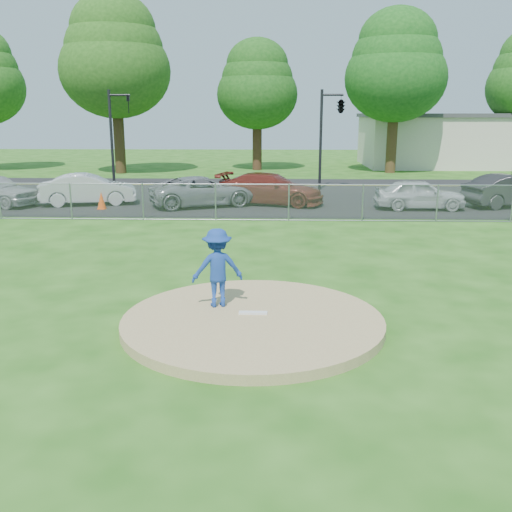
% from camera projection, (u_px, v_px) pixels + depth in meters
% --- Properties ---
extents(ground, '(120.00, 120.00, 0.00)m').
position_uv_depth(ground, '(263.00, 230.00, 21.51)').
color(ground, '#1E5212').
rests_on(ground, ground).
extents(pitchers_mound, '(5.40, 5.40, 0.20)m').
position_uv_depth(pitchers_mound, '(253.00, 322.00, 11.79)').
color(pitchers_mound, tan).
rests_on(pitchers_mound, ground).
extents(pitching_rubber, '(0.60, 0.15, 0.04)m').
position_uv_depth(pitching_rubber, '(253.00, 313.00, 11.96)').
color(pitching_rubber, white).
rests_on(pitching_rubber, pitchers_mound).
extents(chain_link_fence, '(40.00, 0.06, 1.50)m').
position_uv_depth(chain_link_fence, '(264.00, 203.00, 23.27)').
color(chain_link_fence, gray).
rests_on(chain_link_fence, ground).
extents(parking_lot, '(50.00, 8.00, 0.01)m').
position_uv_depth(parking_lot, '(266.00, 204.00, 27.81)').
color(parking_lot, black).
rests_on(parking_lot, ground).
extents(street, '(60.00, 7.00, 0.01)m').
position_uv_depth(street, '(268.00, 185.00, 35.08)').
color(street, black).
rests_on(street, ground).
extents(commercial_building, '(16.40, 9.40, 4.30)m').
position_uv_depth(commercial_building, '(462.00, 140.00, 47.61)').
color(commercial_building, beige).
rests_on(commercial_building, ground).
extents(tree_left, '(7.84, 7.84, 12.53)m').
position_uv_depth(tree_left, '(115.00, 56.00, 40.24)').
color(tree_left, '#332312').
rests_on(tree_left, ground).
extents(tree_center, '(6.16, 6.16, 9.84)m').
position_uv_depth(tree_center, '(257.00, 84.00, 43.24)').
color(tree_center, '#392014').
rests_on(tree_center, ground).
extents(tree_right, '(7.28, 7.28, 11.63)m').
position_uv_depth(tree_right, '(396.00, 65.00, 40.69)').
color(tree_right, '#3C2915').
rests_on(tree_right, ground).
extents(traffic_signal_left, '(1.28, 0.20, 5.60)m').
position_uv_depth(traffic_signal_left, '(115.00, 130.00, 32.62)').
color(traffic_signal_left, black).
rests_on(traffic_signal_left, ground).
extents(traffic_signal_center, '(1.42, 2.48, 5.60)m').
position_uv_depth(traffic_signal_center, '(339.00, 108.00, 31.90)').
color(traffic_signal_center, black).
rests_on(traffic_signal_center, ground).
extents(pitcher, '(1.23, 0.89, 1.71)m').
position_uv_depth(pitcher, '(217.00, 268.00, 12.27)').
color(pitcher, navy).
rests_on(pitcher, pitchers_mound).
extents(traffic_cone, '(0.41, 0.41, 0.79)m').
position_uv_depth(traffic_cone, '(101.00, 200.00, 26.20)').
color(traffic_cone, '#FF4F0D').
rests_on(traffic_cone, parking_lot).
extents(parked_car_white, '(4.73, 2.58, 1.48)m').
position_uv_depth(parked_car_white, '(88.00, 189.00, 27.41)').
color(parked_car_white, silver).
rests_on(parked_car_white, parking_lot).
extents(parked_car_gray, '(5.55, 4.08, 1.40)m').
position_uv_depth(parked_car_gray, '(203.00, 191.00, 27.00)').
color(parked_car_gray, gray).
rests_on(parked_car_gray, parking_lot).
extents(parked_car_darkred, '(5.52, 3.44, 1.49)m').
position_uv_depth(parked_car_darkred, '(271.00, 189.00, 27.50)').
color(parked_car_darkred, maroon).
rests_on(parked_car_darkred, parking_lot).
extents(parked_car_pearl, '(4.08, 1.69, 1.38)m').
position_uv_depth(parked_car_pearl, '(420.00, 194.00, 26.10)').
color(parked_car_pearl, silver).
rests_on(parked_car_pearl, parking_lot).
extents(parked_car_charcoal, '(4.85, 2.92, 1.51)m').
position_uv_depth(parked_car_charcoal, '(512.00, 191.00, 26.78)').
color(parked_car_charcoal, '#262629').
rests_on(parked_car_charcoal, parking_lot).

